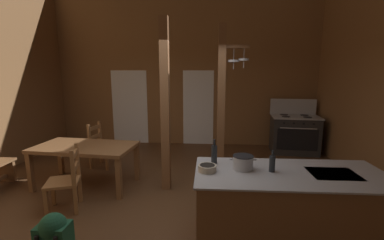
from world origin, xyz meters
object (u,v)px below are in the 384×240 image
dining_table (85,150)px  stockpot_on_counter (243,162)px  bottle_short_on_counter (214,154)px  ladderback_chair_by_post (101,146)px  mixing_bowl_on_counter (207,168)px  kitchen_island (288,208)px  stove_range (294,133)px  bottle_tall_on_counter (272,163)px  backpack (54,239)px  ladderback_chair_near_window (67,180)px

dining_table → stockpot_on_counter: 2.91m
dining_table → bottle_short_on_counter: size_ratio=5.71×
bottle_short_on_counter → stockpot_on_counter: bearing=-26.3°
ladderback_chair_by_post → mixing_bowl_on_counter: bearing=-45.7°
mixing_bowl_on_counter → bottle_short_on_counter: size_ratio=0.68×
mixing_bowl_on_counter → dining_table: bearing=147.0°
kitchen_island → bottle_short_on_counter: bearing=164.8°
stove_range → bottle_tall_on_counter: (-1.40, -3.65, 0.50)m
kitchen_island → dining_table: (-3.11, 1.38, 0.21)m
backpack → bottle_tall_on_counter: 2.46m
dining_table → bottle_short_on_counter: bearing=-27.0°
kitchen_island → dining_table: kitchen_island is taller
stove_range → kitchen_island: bearing=-108.0°
ladderback_chair_near_window → backpack: ladderback_chair_near_window is taller
stove_range → ladderback_chair_near_window: bearing=-143.4°
ladderback_chair_by_post → mixing_bowl_on_counter: 3.32m
dining_table → backpack: size_ratio=2.97×
kitchen_island → ladderback_chair_near_window: (-3.00, 0.55, 0.01)m
stove_range → mixing_bowl_on_counter: stove_range is taller
kitchen_island → backpack: size_ratio=3.64×
ladderback_chair_near_window → mixing_bowl_on_counter: 2.19m
dining_table → mixing_bowl_on_counter: size_ratio=8.41×
mixing_bowl_on_counter → bottle_short_on_counter: bearing=73.0°
ladderback_chair_near_window → bottle_short_on_counter: 2.23m
kitchen_island → bottle_tall_on_counter: size_ratio=8.57×
ladderback_chair_by_post → stockpot_on_counter: size_ratio=3.05×
stockpot_on_counter → bottle_tall_on_counter: 0.33m
backpack → stove_range: bearing=48.9°
ladderback_chair_by_post → stockpot_on_counter: bearing=-39.7°
ladderback_chair_near_window → bottle_short_on_counter: size_ratio=3.06×
ladderback_chair_near_window → bottle_tall_on_counter: (2.79, -0.54, 0.53)m
dining_table → backpack: 2.07m
ladderback_chair_by_post → bottle_tall_on_counter: (3.03, -2.31, 0.53)m
kitchen_island → mixing_bowl_on_counter: 1.06m
backpack → bottle_short_on_counter: size_ratio=1.92×
dining_table → ladderback_chair_near_window: ladderback_chair_near_window is taller
kitchen_island → ladderback_chair_by_post: ladderback_chair_by_post is taller
stove_range → stockpot_on_counter: (-1.72, -3.60, 0.48)m
kitchen_island → bottle_short_on_counter: (-0.86, 0.23, 0.57)m
stockpot_on_counter → bottle_tall_on_counter: bottle_tall_on_counter is taller
kitchen_island → ladderback_chair_by_post: 3.99m
ladderback_chair_by_post → bottle_short_on_counter: (2.38, -2.09, 0.55)m
kitchen_island → backpack: (-2.50, -0.57, -0.13)m
mixing_bowl_on_counter → bottle_short_on_counter: 0.29m
stove_range → ladderback_chair_near_window: (-4.19, -3.11, -0.03)m
ladderback_chair_near_window → ladderback_chair_by_post: 1.78m
kitchen_island → ladderback_chair_near_window: ladderback_chair_near_window is taller
kitchen_island → dining_table: 3.40m
dining_table → bottle_short_on_counter: (2.24, -1.14, 0.35)m
backpack → bottle_tall_on_counter: size_ratio=2.35×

